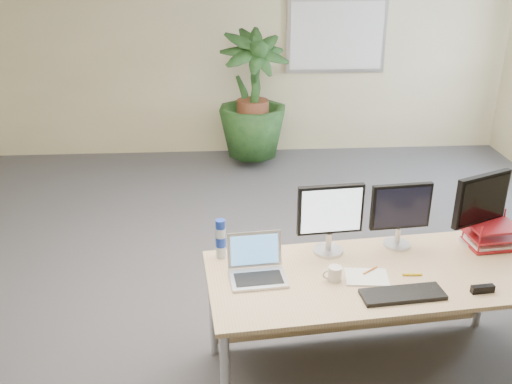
{
  "coord_description": "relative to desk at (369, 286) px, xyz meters",
  "views": [
    {
      "loc": [
        -0.32,
        -3.48,
        2.67
      ],
      "look_at": [
        -0.07,
        0.35,
        0.98
      ],
      "focal_mm": 40.0,
      "sensor_mm": 36.0,
      "label": 1
    }
  ],
  "objects": [
    {
      "name": "floor_plant",
      "position": [
        -0.53,
        3.83,
        0.12
      ],
      "size": [
        1.09,
        1.09,
        1.5
      ],
      "primitive_type": "imported",
      "rotation": [
        0.0,
        0.0,
        0.38
      ],
      "color": "#143817",
      "rests_on": "floor"
    },
    {
      "name": "orange_pen",
      "position": [
        -0.03,
        -0.11,
        0.19
      ],
      "size": [
        0.11,
        0.08,
        0.01
      ],
      "primitive_type": "cylinder",
      "rotation": [
        0.0,
        1.57,
        0.62
      ],
      "color": "#CA6716",
      "rests_on": "spiral_notebook"
    },
    {
      "name": "letter_tray",
      "position": [
        0.85,
        0.17,
        0.24
      ],
      "size": [
        0.34,
        0.27,
        0.15
      ],
      "color": "maroon",
      "rests_on": "desk"
    },
    {
      "name": "desk",
      "position": [
        0.0,
        0.0,
        0.0
      ],
      "size": [
        2.16,
        1.07,
        0.8
      ],
      "color": "tan",
      "rests_on": "floor"
    },
    {
      "name": "back_wall",
      "position": [
        -0.61,
        4.41,
        0.72
      ],
      "size": [
        7.0,
        0.04,
        2.7
      ],
      "primitive_type": "cube",
      "color": "#C1B888",
      "rests_on": "floor"
    },
    {
      "name": "keyboard",
      "position": [
        0.09,
        -0.37,
        0.18
      ],
      "size": [
        0.49,
        0.21,
        0.03
      ],
      "primitive_type": "cube",
      "rotation": [
        0.0,
        0.0,
        0.1
      ],
      "color": "black",
      "rests_on": "desk"
    },
    {
      "name": "laptop",
      "position": [
        -0.73,
        -0.09,
        0.23
      ],
      "size": [
        0.36,
        0.33,
        0.24
      ],
      "color": "silver",
      "rests_on": "desk"
    },
    {
      "name": "monitor_dark",
      "position": [
        0.77,
        0.23,
        0.46
      ],
      "size": [
        0.42,
        0.22,
        0.5
      ],
      "color": "silver",
      "rests_on": "desk"
    },
    {
      "name": "yellow_highlighter",
      "position": [
        0.22,
        -0.16,
        0.18
      ],
      "size": [
        0.12,
        0.02,
        0.02
      ],
      "primitive_type": "cylinder",
      "rotation": [
        0.0,
        1.57,
        -0.04
      ],
      "color": "yellow",
      "rests_on": "desk"
    },
    {
      "name": "monitor_right",
      "position": [
        0.23,
        0.21,
        0.43
      ],
      "size": [
        0.4,
        0.18,
        0.45
      ],
      "color": "silver",
      "rests_on": "desk"
    },
    {
      "name": "floor",
      "position": [
        -0.61,
        0.41,
        -0.63
      ],
      "size": [
        8.0,
        8.0,
        0.0
      ],
      "primitive_type": "plane",
      "color": "#404044",
      "rests_on": "ground"
    },
    {
      "name": "whiteboard",
      "position": [
        0.59,
        4.38,
        0.92
      ],
      "size": [
        1.3,
        0.04,
        0.95
      ],
      "color": "#BBBCC0",
      "rests_on": "back_wall"
    },
    {
      "name": "stapler",
      "position": [
        0.56,
        -0.36,
        0.19
      ],
      "size": [
        0.14,
        0.05,
        0.05
      ],
      "primitive_type": "cube",
      "rotation": [
        0.0,
        0.0,
        0.1
      ],
      "color": "black",
      "rests_on": "desk"
    },
    {
      "name": "spiral_notebook",
      "position": [
        -0.07,
        -0.17,
        0.18
      ],
      "size": [
        0.28,
        0.22,
        0.01
      ],
      "primitive_type": "cube",
      "rotation": [
        0.0,
        0.0,
        -0.11
      ],
      "color": "white",
      "rests_on": "desk"
    },
    {
      "name": "monitor_left",
      "position": [
        -0.25,
        0.16,
        0.44
      ],
      "size": [
        0.43,
        0.19,
        0.47
      ],
      "color": "silver",
      "rests_on": "desk"
    },
    {
      "name": "water_bottle",
      "position": [
        -0.95,
        0.14,
        0.3
      ],
      "size": [
        0.07,
        0.07,
        0.27
      ],
      "color": "silver",
      "rests_on": "desk"
    },
    {
      "name": "coffee_mug",
      "position": [
        -0.27,
        -0.18,
        0.22
      ],
      "size": [
        0.12,
        0.08,
        0.09
      ],
      "color": "silver",
      "rests_on": "desk"
    }
  ]
}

